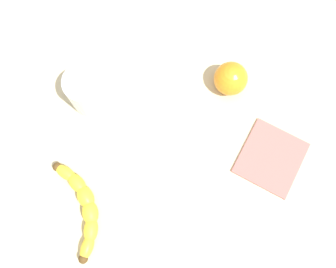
# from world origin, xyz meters

# --- Properties ---
(wooden_tabletop) EXTENTS (1.20, 1.20, 0.03)m
(wooden_tabletop) POSITION_xyz_m (0.00, 0.00, 0.01)
(wooden_tabletop) COLOR beige
(wooden_tabletop) RESTS_ON ground
(banana) EXTENTS (0.10, 0.20, 0.03)m
(banana) POSITION_xyz_m (0.15, 0.11, 0.05)
(banana) COLOR yellow
(banana) RESTS_ON wooden_tabletop
(smoothie_glass) EXTENTS (0.09, 0.09, 0.10)m
(smoothie_glass) POSITION_xyz_m (0.15, -0.12, 0.08)
(smoothie_glass) COLOR silver
(smoothie_glass) RESTS_ON wooden_tabletop
(orange_fruit) EXTENTS (0.07, 0.07, 0.07)m
(orange_fruit) POSITION_xyz_m (-0.15, -0.16, 0.07)
(orange_fruit) COLOR orange
(orange_fruit) RESTS_ON wooden_tabletop
(folded_napkin) EXTENTS (0.17, 0.17, 0.01)m
(folded_napkin) POSITION_xyz_m (-0.23, 0.01, 0.03)
(folded_napkin) COLOR #BC6660
(folded_napkin) RESTS_ON wooden_tabletop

